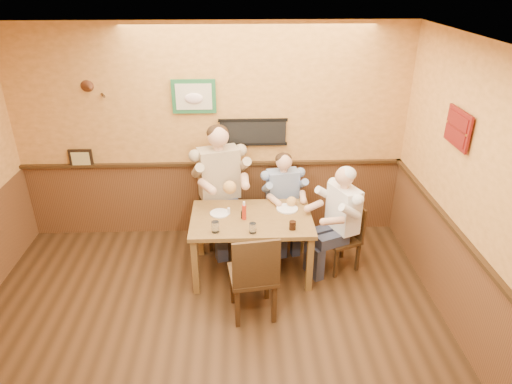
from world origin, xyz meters
TOP-DOWN VIEW (x-y plane):
  - room at (0.13, 0.17)m, footprint 5.02×5.03m
  - dining_table at (0.47, 1.50)m, footprint 1.40×0.90m
  - chair_back_left at (0.08, 2.21)m, footprint 0.59×0.59m
  - chair_back_right at (0.89, 2.15)m, footprint 0.43×0.43m
  - chair_right_end at (1.55, 1.54)m, footprint 0.51×0.51m
  - chair_near_side at (0.46, 0.76)m, footprint 0.53×0.53m
  - diner_tan_shirt at (0.08, 2.21)m, footprint 0.84×0.84m
  - diner_blue_polo at (0.89, 2.15)m, footprint 0.62×0.62m
  - diner_white_elder at (1.55, 1.54)m, footprint 0.73×0.73m
  - water_glass_left at (0.07, 1.19)m, footprint 0.10×0.10m
  - water_glass_mid at (0.48, 1.16)m, footprint 0.08×0.08m
  - cola_tumbler at (0.92, 1.22)m, footprint 0.10×0.10m
  - hot_sauce_bottle at (0.39, 1.46)m, footprint 0.06×0.06m
  - salt_shaker at (0.21, 1.59)m, footprint 0.03×0.03m
  - pepper_shaker at (0.37, 1.48)m, footprint 0.05×0.05m
  - plate_far_left at (0.10, 1.60)m, footprint 0.28×0.28m
  - plate_far_right at (0.90, 1.68)m, footprint 0.26×0.26m

SIDE VIEW (x-z plane):
  - chair_back_right at x=0.89m, z-range 0.00..0.81m
  - chair_right_end at x=1.55m, z-range 0.00..0.85m
  - chair_near_side at x=0.46m, z-range 0.00..1.02m
  - chair_back_left at x=0.08m, z-range 0.00..1.03m
  - diner_blue_polo at x=0.89m, z-range 0.00..1.15m
  - diner_white_elder at x=1.55m, z-range 0.00..1.21m
  - dining_table at x=0.47m, z-range 0.28..1.03m
  - diner_tan_shirt at x=0.08m, z-range 0.00..1.47m
  - plate_far_left at x=0.10m, z-range 0.75..0.77m
  - plate_far_right at x=0.90m, z-range 0.75..0.77m
  - salt_shaker at x=0.21m, z-range 0.75..0.83m
  - pepper_shaker at x=0.37m, z-range 0.75..0.84m
  - cola_tumbler at x=0.92m, z-range 0.75..0.85m
  - water_glass_mid at x=0.48m, z-range 0.75..0.87m
  - water_glass_left at x=0.07m, z-range 0.75..0.88m
  - hot_sauce_bottle at x=0.39m, z-range 0.75..0.95m
  - room at x=0.13m, z-range 0.28..3.09m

